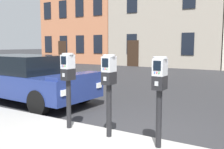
{
  "coord_description": "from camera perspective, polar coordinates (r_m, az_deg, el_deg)",
  "views": [
    {
      "loc": [
        2.09,
        -3.83,
        1.73
      ],
      "look_at": [
        -0.2,
        -0.05,
        1.22
      ],
      "focal_mm": 41.1,
      "sensor_mm": 36.0,
      "label": 1
    }
  ],
  "objects": [
    {
      "name": "parked_car_navy_coupe",
      "position": [
        8.18,
        -18.61,
        -0.66
      ],
      "size": [
        4.5,
        2.02,
        1.42
      ],
      "rotation": [
        0.0,
        0.0,
        -0.05
      ],
      "color": "navy",
      "rests_on": "ground_plane"
    },
    {
      "name": "parking_meter_end_of_row",
      "position": [
        3.97,
        10.53,
        -2.42
      ],
      "size": [
        0.22,
        0.25,
        1.42
      ],
      "rotation": [
        0.0,
        0.0,
        -1.58
      ],
      "color": "black",
      "rests_on": "sidewalk_slab"
    },
    {
      "name": "townhouse_green_painted",
      "position": [
        23.02,
        13.17,
        14.39
      ],
      "size": [
        8.99,
        6.13,
        9.82
      ],
      "color": "#9E9384",
      "rests_on": "ground_plane"
    },
    {
      "name": "parking_meter_twin_adjacent",
      "position": [
        4.37,
        -0.69,
        -1.38
      ],
      "size": [
        0.22,
        0.25,
        1.43
      ],
      "rotation": [
        0.0,
        0.0,
        -1.58
      ],
      "color": "black",
      "rests_on": "sidewalk_slab"
    },
    {
      "name": "ground_plane",
      "position": [
        4.69,
        2.49,
        -15.06
      ],
      "size": [
        160.0,
        160.0,
        0.0
      ],
      "primitive_type": "plane",
      "color": "#28282B"
    },
    {
      "name": "parking_meter_near_kerb",
      "position": [
        4.91,
        -9.73,
        -0.5
      ],
      "size": [
        0.22,
        0.25,
        1.44
      ],
      "rotation": [
        0.0,
        0.0,
        -1.58
      ],
      "color": "black",
      "rests_on": "sidewalk_slab"
    }
  ]
}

